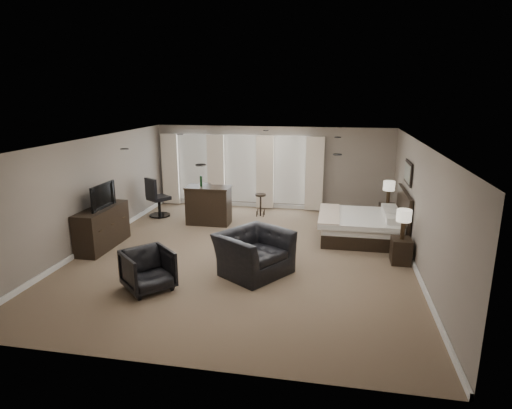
% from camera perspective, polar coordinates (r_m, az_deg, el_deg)
% --- Properties ---
extents(room, '(7.60, 8.60, 2.64)m').
position_cam_1_polar(room, '(9.55, -1.62, 0.62)').
color(room, brown).
rests_on(room, ground).
extents(window_bay, '(5.25, 0.20, 2.30)m').
position_cam_1_polar(window_bay, '(13.70, -2.08, 4.54)').
color(window_bay, silver).
rests_on(window_bay, room).
extents(bed, '(2.03, 1.94, 1.29)m').
position_cam_1_polar(bed, '(11.08, 13.37, -1.28)').
color(bed, silver).
rests_on(bed, ground).
extents(nightstand_near, '(0.41, 0.51, 0.55)m').
position_cam_1_polar(nightstand_near, '(9.91, 18.75, -5.85)').
color(nightstand_near, black).
rests_on(nightstand_near, ground).
extents(nightstand_far, '(0.43, 0.53, 0.58)m').
position_cam_1_polar(nightstand_far, '(12.65, 17.04, -1.23)').
color(nightstand_far, black).
rests_on(nightstand_far, ground).
extents(lamp_near, '(0.32, 0.32, 0.66)m').
position_cam_1_polar(lamp_near, '(9.72, 19.04, -2.52)').
color(lamp_near, beige).
rests_on(lamp_near, nightstand_near).
extents(lamp_far, '(0.32, 0.32, 0.66)m').
position_cam_1_polar(lamp_far, '(12.50, 17.25, 1.50)').
color(lamp_far, beige).
rests_on(lamp_far, nightstand_far).
extents(wall_art, '(0.04, 0.96, 0.56)m').
position_cam_1_polar(wall_art, '(10.96, 19.58, 4.01)').
color(wall_art, slate).
rests_on(wall_art, room).
extents(dresser, '(0.55, 1.69, 0.98)m').
position_cam_1_polar(dresser, '(10.89, -19.81, -2.91)').
color(dresser, black).
rests_on(dresser, ground).
extents(tv, '(0.58, 1.01, 0.13)m').
position_cam_1_polar(tv, '(10.74, -20.07, -0.07)').
color(tv, black).
rests_on(tv, dresser).
extents(armchair_near, '(1.49, 1.62, 1.18)m').
position_cam_1_polar(armchair_near, '(8.76, -0.27, -5.55)').
color(armchair_near, black).
rests_on(armchair_near, ground).
extents(armchair_far, '(1.14, 1.14, 0.86)m').
position_cam_1_polar(armchair_far, '(8.37, -14.22, -8.23)').
color(armchair_far, black).
rests_on(armchair_far, ground).
extents(bar_counter, '(1.25, 0.65, 1.09)m').
position_cam_1_polar(bar_counter, '(12.12, -6.33, -0.09)').
color(bar_counter, black).
rests_on(bar_counter, ground).
extents(bar_stool_left, '(0.51, 0.51, 0.82)m').
position_cam_1_polar(bar_stool_left, '(13.72, -6.80, 1.07)').
color(bar_stool_left, black).
rests_on(bar_stool_left, ground).
extents(bar_stool_right, '(0.42, 0.42, 0.68)m').
position_cam_1_polar(bar_stool_right, '(12.87, 0.61, -0.07)').
color(bar_stool_right, black).
rests_on(bar_stool_right, ground).
extents(desk_chair, '(0.85, 0.85, 1.20)m').
position_cam_1_polar(desk_chair, '(13.09, -12.83, 0.99)').
color(desk_chair, black).
rests_on(desk_chair, ground).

